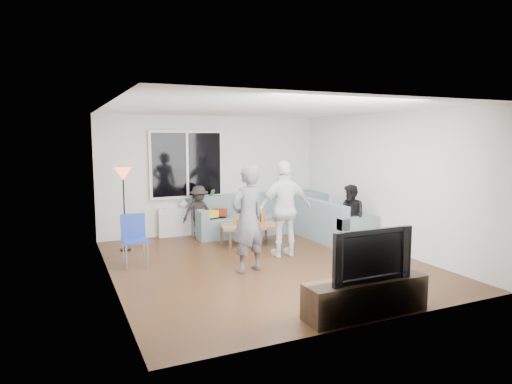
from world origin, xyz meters
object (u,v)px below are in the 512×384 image
spectator_back (199,212)px  television (367,254)px  floor_lamp (124,210)px  spectator_right (351,216)px  coffee_table (249,234)px  tv_console (366,297)px  side_chair (135,241)px  sofa_back_section (246,215)px  player_right (285,209)px  player_left (248,219)px  sofa_right_section (331,219)px

spectator_back → television: size_ratio=1.01×
floor_lamp → spectator_right: floor_lamp is taller
coffee_table → tv_console: size_ratio=0.69×
spectator_right → side_chair: bearing=-100.7°
spectator_back → side_chair: bearing=-137.8°
sofa_back_section → floor_lamp: bearing=-171.2°
coffee_table → sofa_back_section: bearing=71.0°
player_right → side_chair: bearing=-6.4°
coffee_table → television: (-0.12, -3.84, 0.56)m
player_left → floor_lamp: bearing=-69.0°
sofa_right_section → side_chair: 4.08m
spectator_back → coffee_table: bearing=-55.5°
player_right → spectator_back: (-0.98, 2.04, -0.30)m
sofa_back_section → spectator_back: 1.07m
sofa_right_section → side_chair: bearing=94.7°
sofa_right_section → player_left: bearing=118.5°
player_right → television: bearing=85.8°
floor_lamp → spectator_right: size_ratio=1.28×
sofa_back_section → sofa_right_section: bearing=-41.0°
player_left → sofa_back_section: bearing=-127.6°
spectator_right → television: size_ratio=1.11×
side_chair → television: bearing=-55.4°
coffee_table → spectator_back: size_ratio=0.98×
tv_console → spectator_back: bearing=97.3°
player_left → player_right: 1.12m
sofa_right_section → floor_lamp: floor_lamp is taller
spectator_right → television: bearing=-39.0°
sofa_back_section → television: (-0.44, -4.77, 0.33)m
side_chair → coffee_table: bearing=15.4°
side_chair → spectator_right: size_ratio=0.70×
floor_lamp → player_right: bearing=-31.9°
sofa_right_section → player_right: bearing=117.2°
floor_lamp → television: size_ratio=1.41×
spectator_right → television: (-1.86, -2.85, 0.15)m
spectator_right → tv_console: 3.42m
spectator_right → sofa_back_section: bearing=-149.3°
floor_lamp → spectator_back: bearing=15.4°
sofa_right_section → coffee_table: size_ratio=1.82×
floor_lamp → tv_console: size_ratio=0.97×
sofa_back_section → side_chair: 3.08m
player_right → coffee_table: bearing=-74.3°
floor_lamp → player_left: 2.69m
side_chair → player_right: bearing=-9.6°
floor_lamp → side_chair: bearing=-90.0°
side_chair → television: (2.21, -3.20, 0.33)m
side_chair → player_left: (1.60, -1.01, 0.43)m
sofa_back_section → floor_lamp: 2.70m
floor_lamp → player_right: player_right is taller
spectator_back → sofa_back_section: bearing=-4.6°
player_right → spectator_back: player_right is taller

